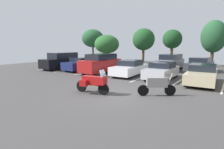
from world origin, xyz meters
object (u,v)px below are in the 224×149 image
object	(u,v)px
car_far_charcoal	(200,65)
car_black	(61,61)
motorcycle_touring	(93,82)
car_far_grey	(170,62)
car_red	(101,63)
car_navy	(82,64)
car_white	(130,68)
car_silver	(162,71)
car_champagne	(202,74)
motorcycle_second	(157,85)

from	to	relation	value
car_far_charcoal	car_black	bearing A→B (deg)	-154.74
motorcycle_touring	car_far_grey	size ratio (longest dim) A/B	0.46
motorcycle_touring	car_far_charcoal	world-z (taller)	car_far_charcoal
car_far_grey	car_red	bearing A→B (deg)	-129.12
motorcycle_touring	car_navy	distance (m)	9.94
motorcycle_touring	car_white	bearing A→B (deg)	100.99
car_silver	car_far_grey	distance (m)	6.12
motorcycle_touring	car_champagne	xyz separation A→B (m)	(4.76, 6.53, 0.01)
car_navy	motorcycle_second	bearing A→B (deg)	-25.56
car_far_grey	car_far_charcoal	distance (m)	3.00
car_silver	car_champagne	size ratio (longest dim) A/B	0.90
car_white	car_silver	distance (m)	3.04
motorcycle_second	car_black	xyz separation A→B (m)	(-13.60, 4.74, 0.36)
motorcycle_touring	car_white	distance (m)	6.81
car_champagne	car_red	bearing A→B (deg)	-179.16
car_black	car_champagne	distance (m)	15.15
car_champagne	car_far_charcoal	world-z (taller)	car_far_charcoal
motorcycle_touring	car_silver	xyz separation A→B (m)	(1.74, 6.66, 0.01)
car_white	car_far_charcoal	world-z (taller)	car_far_charcoal
car_navy	car_far_grey	xyz separation A→B (m)	(8.02, 6.00, 0.20)
car_black	car_white	world-z (taller)	car_black
car_silver	car_champagne	distance (m)	3.03
car_black	car_far_grey	size ratio (longest dim) A/B	0.99
car_champagne	car_far_grey	distance (m)	7.39
car_far_charcoal	car_navy	bearing A→B (deg)	-150.17
car_navy	car_far_grey	bearing A→B (deg)	36.80
car_black	car_far_grey	bearing A→B (deg)	29.74
motorcycle_touring	car_black	distance (m)	12.19
car_far_grey	car_white	bearing A→B (deg)	-108.10
motorcycle_second	car_white	xyz separation A→B (m)	(-4.51, 5.05, 0.09)
car_red	car_white	distance (m)	3.17
car_silver	car_champagne	bearing A→B (deg)	-2.40
car_navy	car_champagne	world-z (taller)	car_navy
car_far_charcoal	car_red	bearing A→B (deg)	-140.83
motorcycle_touring	car_white	xyz separation A→B (m)	(-1.30, 6.68, 0.02)
car_black	car_navy	size ratio (longest dim) A/B	1.09
car_red	car_far_grey	xyz separation A→B (m)	(5.11, 6.29, -0.05)
car_champagne	car_far_grey	bearing A→B (deg)	123.68
motorcycle_touring	car_black	world-z (taller)	car_black
motorcycle_touring	motorcycle_second	bearing A→B (deg)	26.97
motorcycle_second	motorcycle_touring	bearing A→B (deg)	-153.03
motorcycle_second	car_far_charcoal	distance (m)	11.37
car_black	car_far_grey	distance (m)	12.73
car_black	car_navy	bearing A→B (deg)	5.91
car_red	car_far_charcoal	size ratio (longest dim) A/B	0.97
motorcycle_second	car_red	bearing A→B (deg)	148.12
car_navy	motorcycle_touring	bearing A→B (deg)	-42.29
car_red	car_silver	bearing A→B (deg)	2.43
car_champagne	car_black	bearing A→B (deg)	-179.39
car_red	car_champagne	xyz separation A→B (m)	(9.21, 0.14, -0.29)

